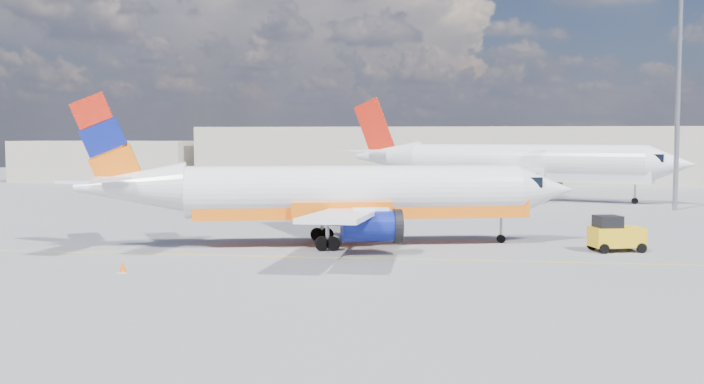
# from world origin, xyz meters

# --- Properties ---
(ground) EXTENTS (240.00, 240.00, 0.00)m
(ground) POSITION_xyz_m (0.00, 0.00, 0.00)
(ground) COLOR slate
(ground) RESTS_ON ground
(taxi_line) EXTENTS (70.00, 0.15, 0.01)m
(taxi_line) POSITION_xyz_m (0.00, 3.00, 0.01)
(taxi_line) COLOR yellow
(taxi_line) RESTS_ON ground
(terminal_main) EXTENTS (70.00, 14.00, 8.00)m
(terminal_main) POSITION_xyz_m (5.00, 75.00, 4.00)
(terminal_main) COLOR #B5AD9C
(terminal_main) RESTS_ON ground
(terminal_annex) EXTENTS (26.00, 10.00, 6.00)m
(terminal_annex) POSITION_xyz_m (-45.00, 72.00, 3.00)
(terminal_annex) COLOR #B5AD9C
(terminal_annex) RESTS_ON ground
(main_jet) EXTENTS (30.68, 23.47, 9.26)m
(main_jet) POSITION_xyz_m (-0.23, 7.93, 3.09)
(main_jet) COLOR white
(main_jet) RESTS_ON ground
(second_jet) EXTENTS (36.49, 27.63, 11.12)m
(second_jet) POSITION_xyz_m (12.82, 45.23, 3.71)
(second_jet) COLOR white
(second_jet) RESTS_ON ground
(gse_tug) EXTENTS (3.22, 2.47, 2.07)m
(gse_tug) POSITION_xyz_m (15.87, 7.52, 0.98)
(gse_tug) COLOR black
(gse_tug) RESTS_ON ground
(traffic_cone) EXTENTS (0.42, 0.42, 0.59)m
(traffic_cone) POSITION_xyz_m (-9.13, -3.05, 0.29)
(traffic_cone) COLOR white
(traffic_cone) RESTS_ON ground
(floodlight_mast) EXTENTS (1.51, 1.51, 20.65)m
(floodlight_mast) POSITION_xyz_m (26.23, 34.36, 12.38)
(floodlight_mast) COLOR #97979F
(floodlight_mast) RESTS_ON ground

